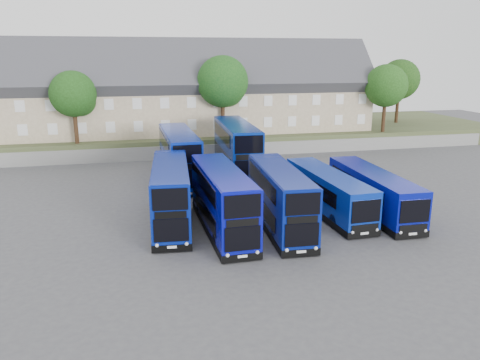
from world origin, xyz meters
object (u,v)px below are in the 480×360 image
object	(u,v)px
tree_west	(75,96)
tree_far	(400,81)
dd_front_left	(171,195)
dd_front_mid	(222,201)
coach_east_a	(328,193)
tree_mid	(224,84)
tree_east	(387,87)

from	to	relation	value
tree_west	tree_far	size ratio (longest dim) A/B	0.88
dd_front_left	dd_front_mid	size ratio (longest dim) A/B	1.00
dd_front_mid	coach_east_a	bearing A→B (deg)	11.99
coach_east_a	tree_mid	bearing A→B (deg)	96.01
coach_east_a	tree_east	distance (m)	28.20
coach_east_a	tree_far	world-z (taller)	tree_far
tree_far	tree_east	bearing A→B (deg)	-130.60
tree_east	tree_west	bearing A→B (deg)	-180.00
tree_west	tree_mid	xyz separation A→B (m)	(16.00, 0.50, 1.02)
coach_east_a	tree_west	world-z (taller)	tree_west
tree_mid	tree_east	size ratio (longest dim) A/B	1.12
dd_front_mid	tree_far	size ratio (longest dim) A/B	1.19
dd_front_mid	tree_far	world-z (taller)	tree_far
dd_front_left	dd_front_mid	bearing A→B (deg)	-29.43
dd_front_mid	tree_mid	distance (m)	25.57
dd_front_left	tree_mid	distance (m)	24.39
dd_front_left	tree_west	size ratio (longest dim) A/B	1.36
dd_front_left	coach_east_a	xyz separation A→B (m)	(11.25, -0.17, -0.54)
dd_front_left	dd_front_mid	distance (m)	3.78
dd_front_left	tree_west	world-z (taller)	tree_west
dd_front_mid	tree_mid	xyz separation A→B (m)	(4.86, 24.36, 6.06)
dd_front_left	dd_front_mid	world-z (taller)	dd_front_mid
tree_east	tree_far	distance (m)	9.23
tree_far	tree_mid	bearing A→B (deg)	-165.96
coach_east_a	tree_east	world-z (taller)	tree_east
coach_east_a	tree_east	bearing A→B (deg)	50.34
dd_front_left	tree_mid	size ratio (longest dim) A/B	1.13
tree_mid	tree_far	distance (m)	26.80
dd_front_mid	tree_mid	size ratio (longest dim) A/B	1.13
dd_front_left	tree_west	bearing A→B (deg)	115.04
dd_front_left	tree_west	xyz separation A→B (m)	(-8.02, 21.73, 5.06)
tree_mid	tree_east	world-z (taller)	tree_mid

